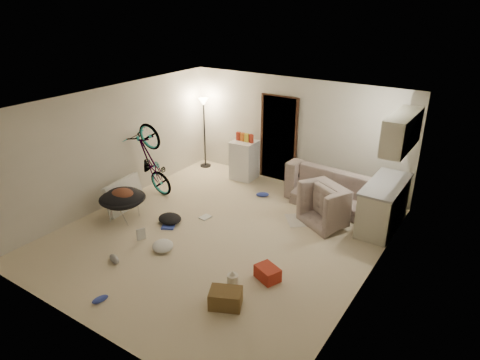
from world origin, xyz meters
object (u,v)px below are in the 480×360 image
Objects in this scene: sofa at (337,190)px; tv_box at (124,195)px; armchair at (336,208)px; drink_case_a at (226,298)px; floor_lamp at (204,118)px; bicycle at (152,176)px; juicer at (233,279)px; kitchen_counter at (383,206)px; drink_case_b at (268,273)px; mini_fridge at (244,160)px; saucer_chair at (123,202)px.

tv_box reaches higher than sofa.
armchair is 3.29m from drink_case_a.
floor_lamp is at bearing 15.84° from armchair.
drink_case_a is (3.55, -2.20, -0.33)m from bicycle.
juicer is at bearing -47.64° from floor_lamp.
kitchen_counter is 3.23× the size of drink_case_a.
sofa is 5.59× the size of drink_case_b.
drink_case_a is 0.50m from juicer.
kitchen_counter is 1.51× the size of tv_box.
sofa is at bearing 29.66° from tv_box.
bicycle is at bearing 152.61° from juicer.
tv_box reaches higher than drink_case_a.
bicycle is (-3.91, -1.07, 0.15)m from armchair.
bicycle reaches higher than mini_fridge.
drink_case_a is at bearing 113.21° from armchair.
armchair is 1.01× the size of mini_fridge.
juicer is at bearing -113.56° from bicycle.
saucer_chair is 3.42m from drink_case_b.
drink_case_a is (2.36, -4.15, -0.34)m from mini_fridge.
juicer is (3.35, -1.74, -0.36)m from bicycle.
bicycle is 1.85× the size of mini_fridge.
armchair is at bearing -158.16° from kitchen_counter.
mini_fridge is at bearing 11.67° from armchair.
floor_lamp is 2.22m from bicycle.
mini_fridge is at bearing 94.71° from drink_case_a.
floor_lamp reaches higher than drink_case_b.
sofa is 4.05m from drink_case_a.
juicer is (-0.38, -0.43, -0.01)m from drink_case_b.
bicycle reaches higher than kitchen_counter.
mini_fridge is 3.24m from saucer_chair.
tv_box is (0.00, -0.85, -0.13)m from bicycle.
sofa is at bearing 42.52° from saucer_chair.
drink_case_a is at bearing -17.63° from saucer_chair.
armchair is 4.36m from tv_box.
kitchen_counter is 3.44m from juicer.
kitchen_counter is at bearing 46.85° from drink_case_a.
drink_case_a is (3.22, -1.02, -0.25)m from saucer_chair.
sofa is 2.45m from mini_fridge.
drink_case_a is (3.65, -4.25, -1.17)m from floor_lamp.
sofa is 2.25× the size of mini_fridge.
armchair is (0.28, -0.78, -0.00)m from sofa.
armchair is at bearing -70.88° from bicycle.
floor_lamp reaches higher than mini_fridge.
saucer_chair is at bearing -149.66° from kitchen_counter.
drink_case_a is 0.91m from drink_case_b.
armchair is at bearing 113.72° from sofa.
tv_box is at bearing 135.30° from saucer_chair.
drink_case_b is (-1.00, -2.71, -0.33)m from kitchen_counter.
drink_case_a is at bearing -117.98° from bicycle.
saucer_chair is 0.91× the size of tv_box.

